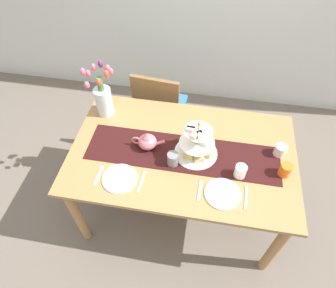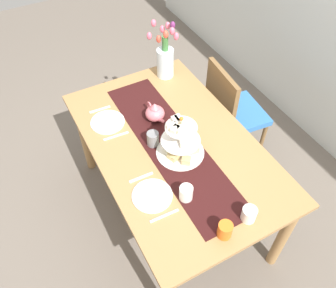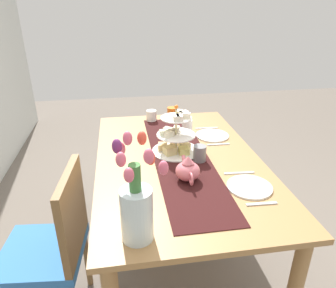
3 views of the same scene
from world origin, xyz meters
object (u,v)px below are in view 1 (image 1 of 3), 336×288
at_px(fork_left, 98,175).
at_px(fork_right, 200,190).
at_px(mug_white_text, 240,171).
at_px(mug_orange, 285,170).
at_px(dining_table, 182,161).
at_px(cream_jug, 280,150).
at_px(dinner_plate_left, 120,178).
at_px(dinner_plate_right, 223,194).
at_px(knife_right, 246,197).
at_px(knife_left, 141,182).
at_px(mug_grey, 173,159).
at_px(tulip_vase, 103,97).
at_px(teapot, 147,141).
at_px(tiered_cake_stand, 197,144).
at_px(chair_left, 160,107).

height_order(fork_left, fork_right, same).
height_order(mug_white_text, mug_orange, same).
distance_m(dining_table, mug_white_text, 0.45).
bearing_deg(dining_table, fork_left, -150.27).
xyz_separation_m(cream_jug, fork_left, (-1.18, -0.39, -0.04)).
bearing_deg(dinner_plate_left, dinner_plate_right, 0.00).
bearing_deg(knife_right, knife_left, 180.00).
bearing_deg(dinner_plate_right, dining_table, 134.73).
xyz_separation_m(knife_left, mug_grey, (0.18, 0.18, 0.05)).
bearing_deg(tulip_vase, dinner_plate_right, -31.90).
bearing_deg(knife_left, fork_right, 0.00).
distance_m(tulip_vase, fork_right, 1.01).
relative_size(teapot, fork_right, 1.59).
distance_m(dinner_plate_right, mug_orange, 0.45).
relative_size(tiered_cake_stand, teapot, 1.28).
bearing_deg(dinner_plate_left, fork_left, 180.00).
height_order(knife_left, mug_grey, mug_grey).
bearing_deg(mug_white_text, teapot, 168.05).
distance_m(tulip_vase, dinner_plate_left, 0.67).
bearing_deg(fork_left, mug_orange, 10.39).
distance_m(mug_grey, mug_white_text, 0.45).
bearing_deg(fork_left, dining_table, 29.73).
bearing_deg(dinner_plate_right, teapot, 151.50).
height_order(tulip_vase, cream_jug, tulip_vase).
distance_m(dinner_plate_left, knife_left, 0.15).
relative_size(fork_right, mug_white_text, 1.58).
relative_size(tulip_vase, fork_right, 2.91).
relative_size(cream_jug, mug_orange, 0.89).
xyz_separation_m(knife_left, fork_right, (0.38, 0.00, 0.00)).
bearing_deg(knife_right, mug_white_text, 105.78).
bearing_deg(mug_grey, teapot, 149.89).
xyz_separation_m(dining_table, knife_left, (-0.23, -0.30, 0.11)).
distance_m(tulip_vase, dinner_plate_right, 1.12).
distance_m(teapot, mug_grey, 0.23).
bearing_deg(tiered_cake_stand, chair_left, 119.35).
xyz_separation_m(chair_left, fork_right, (0.46, -1.01, 0.28)).
bearing_deg(mug_white_text, cream_jug, 40.10).
bearing_deg(fork_left, tulip_vase, 102.62).
xyz_separation_m(knife_right, mug_orange, (0.24, 0.22, 0.04)).
height_order(cream_jug, knife_left, cream_jug).
xyz_separation_m(tulip_vase, dinner_plate_left, (0.28, -0.59, -0.15)).
bearing_deg(knife_left, tiered_cake_stand, 43.07).
height_order(dining_table, mug_orange, mug_orange).
xyz_separation_m(teapot, cream_jug, (0.92, 0.09, -0.02)).
distance_m(teapot, dinner_plate_right, 0.62).
xyz_separation_m(teapot, mug_white_text, (0.65, -0.14, -0.01)).
bearing_deg(fork_right, dinner_plate_right, 0.00).
height_order(knife_left, dinner_plate_right, dinner_plate_right).
height_order(knife_left, fork_right, same).
height_order(tiered_cake_stand, dinner_plate_left, tiered_cake_stand).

